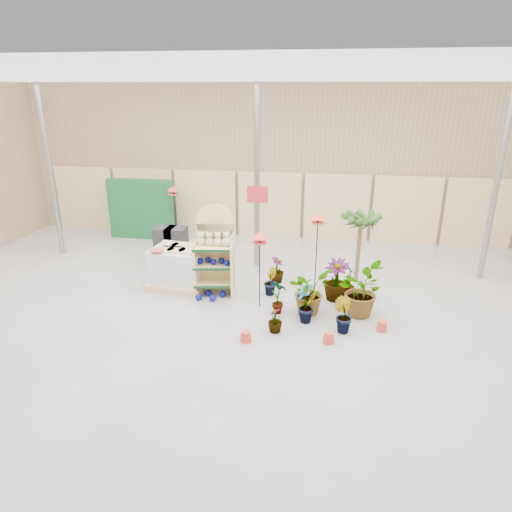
{
  "coord_description": "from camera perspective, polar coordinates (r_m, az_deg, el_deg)",
  "views": [
    {
      "loc": [
        1.75,
        -7.46,
        4.4
      ],
      "look_at": [
        0.3,
        1.5,
        1.0
      ],
      "focal_mm": 32.0,
      "sensor_mm": 36.0,
      "label": 1
    }
  ],
  "objects": [
    {
      "name": "charcoal_planters",
      "position": [
        12.03,
        -10.53,
        1.25
      ],
      "size": [
        0.8,
        0.5,
        1.0
      ],
      "color": "black",
      "rests_on": "ground"
    },
    {
      "name": "potted_plant_7",
      "position": [
        8.7,
        2.42,
        -7.97
      ],
      "size": [
        0.35,
        0.35,
        0.51
      ],
      "primitive_type": "imported",
      "rotation": [
        0.0,
        0.0,
        4.45
      ],
      "color": "#264C17",
      "rests_on": "ground"
    },
    {
      "name": "gazing_balls_shelf",
      "position": [
        10.03,
        -5.27,
        -0.65
      ],
      "size": [
        0.74,
        0.25,
        0.14
      ],
      "color": "navy",
      "rests_on": "display_shelf"
    },
    {
      "name": "potted_plant_1",
      "position": [
        9.05,
        6.48,
        -6.27
      ],
      "size": [
        0.48,
        0.45,
        0.68
      ],
      "primitive_type": "imported",
      "rotation": [
        0.0,
        0.0,
        0.57
      ],
      "color": "#264C17",
      "rests_on": "ground"
    },
    {
      "name": "gazing_balls_floor",
      "position": [
        10.1,
        -5.69,
        -4.94
      ],
      "size": [
        0.63,
        0.39,
        0.15
      ],
      "color": "navy",
      "rests_on": "ground"
    },
    {
      "name": "potted_plant_10",
      "position": [
        9.44,
        12.83,
        -4.15
      ],
      "size": [
        0.88,
        1.01,
        1.08
      ],
      "primitive_type": "imported",
      "rotation": [
        0.0,
        0.0,
        1.53
      ],
      "color": "#264C17",
      "rests_on": "ground"
    },
    {
      "name": "potted_plant_11",
      "position": [
        10.79,
        2.61,
        -1.73
      ],
      "size": [
        0.41,
        0.41,
        0.63
      ],
      "primitive_type": "imported",
      "rotation": [
        0.0,
        0.0,
        1.39
      ],
      "color": "#264C17",
      "rests_on": "ground"
    },
    {
      "name": "potted_plant_9",
      "position": [
        8.81,
        10.76,
        -7.29
      ],
      "size": [
        0.48,
        0.48,
        0.69
      ],
      "primitive_type": "imported",
      "rotation": [
        0.0,
        0.0,
        2.35
      ],
      "color": "#264C17",
      "rests_on": "ground"
    },
    {
      "name": "bird_table_front",
      "position": [
        9.14,
        0.48,
        2.38
      ],
      "size": [
        0.34,
        0.34,
        1.68
      ],
      "color": "black",
      "rests_on": "ground"
    },
    {
      "name": "potted_plant_2",
      "position": [
        9.38,
        6.66,
        -4.33
      ],
      "size": [
        1.1,
        1.13,
        0.96
      ],
      "primitive_type": "imported",
      "rotation": [
        0.0,
        0.0,
        0.99
      ],
      "color": "#264C17",
      "rests_on": "ground"
    },
    {
      "name": "pallet_stack",
      "position": [
        10.67,
        -9.52,
        -1.4
      ],
      "size": [
        1.42,
        1.23,
        0.97
      ],
      "rotation": [
        0.0,
        0.0,
        -0.11
      ],
      "color": "#D1AF81",
      "rests_on": "ground"
    },
    {
      "name": "trellis_stock",
      "position": [
        14.26,
        -14.1,
        5.7
      ],
      "size": [
        2.0,
        0.3,
        1.8
      ],
      "primitive_type": "cube",
      "color": "#145427",
      "rests_on": "ground"
    },
    {
      "name": "teddy_bears",
      "position": [
        9.88,
        -5.18,
        2.01
      ],
      "size": [
        0.74,
        0.2,
        0.32
      ],
      "color": "beige",
      "rests_on": "display_shelf"
    },
    {
      "name": "offer_sign",
      "position": [
        10.95,
        0.2,
        5.54
      ],
      "size": [
        0.5,
        0.08,
        2.2
      ],
      "color": "gray",
      "rests_on": "ground"
    },
    {
      "name": "palm",
      "position": [
        10.71,
        12.99,
        4.46
      ],
      "size": [
        0.7,
        0.7,
        1.79
      ],
      "color": "brown",
      "rests_on": "ground"
    },
    {
      "name": "potted_plant_5",
      "position": [
        10.17,
        1.77,
        -3.16
      ],
      "size": [
        0.31,
        0.37,
        0.63
      ],
      "primitive_type": "imported",
      "rotation": [
        0.0,
        0.0,
        1.68
      ],
      "color": "#264C17",
      "rests_on": "ground"
    },
    {
      "name": "potted_plant_4",
      "position": [
        10.29,
        11.69,
        -2.91
      ],
      "size": [
        0.39,
        0.47,
        0.77
      ],
      "primitive_type": "imported",
      "rotation": [
        0.0,
        0.0,
        1.9
      ],
      "color": "#264C17",
      "rests_on": "ground"
    },
    {
      "name": "potted_plant_8",
      "position": [
        9.05,
        6.09,
        -5.78
      ],
      "size": [
        0.4,
        0.49,
        0.82
      ],
      "primitive_type": "imported",
      "rotation": [
        0.0,
        0.0,
        4.99
      ],
      "color": "#264C17",
      "rests_on": "ground"
    },
    {
      "name": "potted_plant_3",
      "position": [
        10.01,
        9.96,
        -2.96
      ],
      "size": [
        0.68,
        0.68,
        0.93
      ],
      "primitive_type": "imported",
      "rotation": [
        0.0,
        0.0,
        5.9
      ],
      "color": "#264C17",
      "rests_on": "ground"
    },
    {
      "name": "bird_table_back",
      "position": [
        13.36,
        -10.31,
        8.1
      ],
      "size": [
        0.34,
        0.34,
        1.73
      ],
      "color": "black",
      "rests_on": "ground"
    },
    {
      "name": "bird_table_right",
      "position": [
        10.02,
        7.77,
        4.73
      ],
      "size": [
        0.34,
        0.34,
        1.84
      ],
      "color": "black",
      "rests_on": "ground"
    },
    {
      "name": "potted_plant_0",
      "position": [
        9.32,
        2.82,
        -5.07
      ],
      "size": [
        0.48,
        0.43,
        0.76
      ],
      "primitive_type": "imported",
      "rotation": [
        0.0,
        0.0,
        2.63
      ],
      "color": "#264C17",
      "rests_on": "ground"
    },
    {
      "name": "room",
      "position": [
        8.83,
        -2.55,
        6.17
      ],
      "size": [
        15.2,
        12.1,
        4.7
      ],
      "color": "gray",
      "rests_on": "ground"
    },
    {
      "name": "display_shelf",
      "position": [
        10.09,
        -5.13,
        0.27
      ],
      "size": [
        0.92,
        0.66,
        2.01
      ],
      "rotation": [
        0.0,
        0.0,
        0.16
      ],
      "color": "#DEC783",
      "rests_on": "ground"
    }
  ]
}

